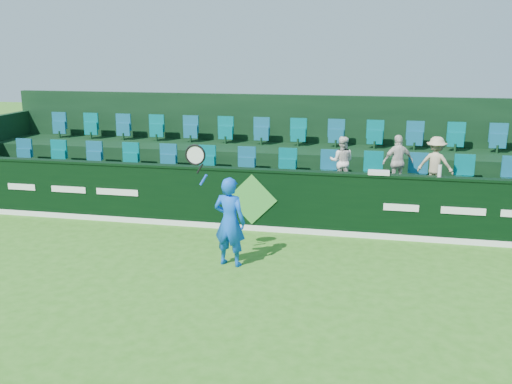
% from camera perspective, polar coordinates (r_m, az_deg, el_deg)
% --- Properties ---
extents(ground, '(60.00, 60.00, 0.00)m').
position_cam_1_polar(ground, '(8.87, -5.91, -11.50)').
color(ground, '#2F6D1A').
rests_on(ground, ground).
extents(sponsor_hoarding, '(16.00, 0.25, 1.35)m').
position_cam_1_polar(sponsor_hoarding, '(12.28, -0.30, -0.74)').
color(sponsor_hoarding, black).
rests_on(sponsor_hoarding, ground).
extents(stand_tier_front, '(16.00, 2.00, 0.80)m').
position_cam_1_polar(stand_tier_front, '(13.39, 0.69, -0.68)').
color(stand_tier_front, black).
rests_on(stand_tier_front, ground).
extents(stand_tier_back, '(16.00, 1.80, 1.30)m').
position_cam_1_polar(stand_tier_back, '(15.15, 2.10, 2.03)').
color(stand_tier_back, black).
rests_on(stand_tier_back, ground).
extents(stand_rear, '(16.00, 4.10, 2.60)m').
position_cam_1_polar(stand_rear, '(15.47, 2.41, 4.42)').
color(stand_rear, black).
rests_on(stand_rear, ground).
extents(seat_row_front, '(13.50, 0.50, 0.60)m').
position_cam_1_polar(seat_row_front, '(13.61, 1.03, 2.59)').
color(seat_row_front, '#115570').
rests_on(seat_row_front, stand_tier_front).
extents(seat_row_back, '(13.50, 0.50, 0.60)m').
position_cam_1_polar(seat_row_back, '(15.27, 2.33, 5.75)').
color(seat_row_back, '#115570').
rests_on(seat_row_back, stand_tier_back).
extents(tennis_player, '(1.17, 0.50, 2.29)m').
position_cam_1_polar(tennis_player, '(10.23, -2.70, -2.88)').
color(tennis_player, blue).
rests_on(tennis_player, ground).
extents(spectator_left, '(0.56, 0.44, 1.13)m').
position_cam_1_polar(spectator_left, '(12.97, 8.57, 3.05)').
color(spectator_left, silver).
rests_on(spectator_left, stand_tier_front).
extents(spectator_middle, '(0.76, 0.54, 1.20)m').
position_cam_1_polar(spectator_middle, '(12.96, 14.00, 2.93)').
color(spectator_middle, silver).
rests_on(spectator_middle, stand_tier_front).
extents(spectator_right, '(0.86, 0.64, 1.19)m').
position_cam_1_polar(spectator_right, '(13.01, 17.52, 2.71)').
color(spectator_right, tan).
rests_on(spectator_right, stand_tier_front).
extents(towel, '(0.43, 0.28, 0.06)m').
position_cam_1_polar(towel, '(11.85, 12.17, 1.91)').
color(towel, silver).
rests_on(towel, sponsor_hoarding).
extents(drinks_bottle, '(0.08, 0.08, 0.24)m').
position_cam_1_polar(drinks_bottle, '(11.90, 17.90, 2.03)').
color(drinks_bottle, silver).
rests_on(drinks_bottle, sponsor_hoarding).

